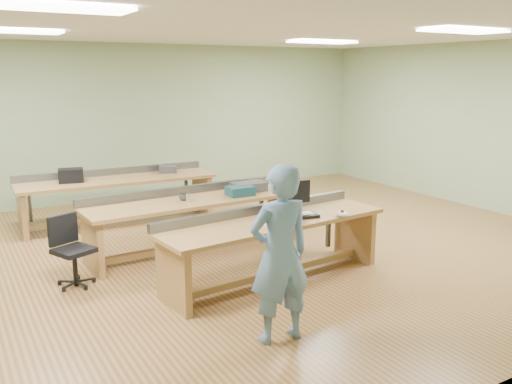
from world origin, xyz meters
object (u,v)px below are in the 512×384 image
camera_bag (281,210)px  person (280,255)px  workbench_back (118,189)px  workbench_mid (196,211)px  task_chair (72,260)px  parts_bin_teal (240,191)px  parts_bin_grey (249,187)px  laptop_base (302,215)px  drinks_can (188,198)px  workbench_front (273,235)px  mug (183,197)px

camera_bag → person: bearing=-136.3°
workbench_back → workbench_mid: bearing=-73.3°
task_chair → parts_bin_teal: parts_bin_teal is taller
parts_bin_grey → task_chair: bearing=-169.8°
workbench_mid → workbench_back: bearing=102.3°
workbench_back → laptop_base: workbench_back is taller
workbench_mid → laptop_base: workbench_mid is taller
person → parts_bin_teal: 2.83m
task_chair → person: bearing=-82.7°
person → drinks_can: size_ratio=14.91×
person → parts_bin_teal: (1.03, 2.64, -0.02)m
workbench_front → task_chair: bearing=148.6°
laptop_base → task_chair: task_chair is taller
workbench_front → workbench_back: size_ratio=0.93×
person → task_chair: person is taller
drinks_can → laptop_base: bearing=-57.3°
workbench_back → task_chair: size_ratio=3.84×
person → mug: bearing=-91.4°
workbench_mid → parts_bin_teal: 0.69m
camera_bag → laptop_base: bearing=-32.7°
workbench_front → workbench_back: (-0.86, 3.46, 0.01)m
parts_bin_grey → workbench_mid: bearing=-178.4°
camera_bag → task_chair: 2.52m
workbench_mid → camera_bag: bearing=-74.8°
workbench_back → camera_bag: (0.98, -3.45, 0.28)m
camera_bag → parts_bin_teal: bearing=70.2°
workbench_mid → drinks_can: bearing=-137.4°
parts_bin_teal → task_chair: bearing=-172.9°
camera_bag → workbench_front: bearing=172.3°
parts_bin_teal → mug: 0.83m
mug → parts_bin_teal: bearing=-8.0°
workbench_front → mug: size_ratio=24.96×
mug → drinks_can: bearing=-82.6°
camera_bag → drinks_can: bearing=103.6°
laptop_base → parts_bin_teal: bearing=101.4°
person → laptop_base: 1.67m
parts_bin_teal → camera_bag: bearing=-96.8°
workbench_mid → drinks_can: (-0.18, -0.18, 0.24)m
person → workbench_mid: bearing=-95.3°
workbench_mid → laptop_base: size_ratio=8.98×
laptop_base → workbench_mid: bearing=122.4°
task_chair → parts_bin_grey: (2.64, 0.47, 0.51)m
person → parts_bin_teal: person is taller
workbench_front → camera_bag: camera_bag is taller
workbench_mid → laptop_base: bearing=-68.0°
laptop_base → parts_bin_teal: (-0.08, 1.40, 0.04)m
workbench_mid → mug: bearing=-171.2°
parts_bin_teal → drinks_can: parts_bin_teal is taller
parts_bin_grey → drinks_can: size_ratio=4.29×
mug → workbench_back: bearing=99.1°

